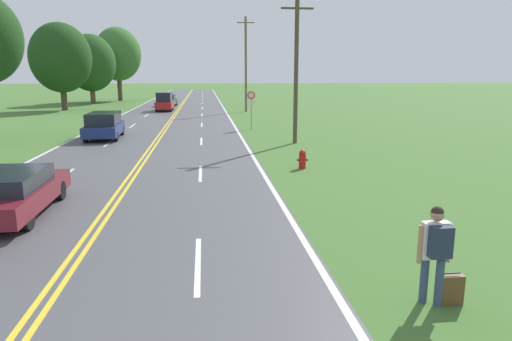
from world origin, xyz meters
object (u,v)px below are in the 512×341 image
at_px(suitcase, 451,290).
at_px(car_red_van_mid_near, 164,102).
at_px(tree_mid_treeline, 118,54).
at_px(car_dark_green_sedan_mid_far, 168,100).
at_px(hitchhiker_person, 436,246).
at_px(car_maroon_sedan_nearest, 14,192).
at_px(fire_hydrant, 302,159).
at_px(tree_right_cluster, 91,63).
at_px(car_dark_blue_van_approaching, 104,125).
at_px(tree_behind_sign, 61,58).
at_px(traffic_sign, 251,100).

height_order(suitcase, car_red_van_mid_near, car_red_van_mid_near).
height_order(tree_mid_treeline, car_dark_green_sedan_mid_far, tree_mid_treeline).
distance_m(hitchhiker_person, car_maroon_sedan_nearest, 11.13).
distance_m(hitchhiker_person, fire_hydrant, 11.76).
xyz_separation_m(tree_right_cluster, car_dark_blue_van_approaching, (8.76, -35.57, -4.54)).
xyz_separation_m(suitcase, car_dark_blue_van_approaching, (-10.35, 22.21, 0.57)).
bearing_deg(tree_behind_sign, traffic_sign, -46.93).
relative_size(hitchhiker_person, traffic_sign, 0.64).
relative_size(hitchhiker_person, tree_right_cluster, 0.19).
bearing_deg(car_maroon_sedan_nearest, tree_mid_treeline, 6.08).
height_order(fire_hydrant, car_dark_blue_van_approaching, car_dark_blue_van_approaching).
relative_size(suitcase, tree_behind_sign, 0.06).
height_order(traffic_sign, car_dark_green_sedan_mid_far, traffic_sign).
xyz_separation_m(traffic_sign, car_dark_green_sedan_mid_far, (-7.76, 25.41, -1.31)).
height_order(tree_behind_sign, car_red_van_mid_near, tree_behind_sign).
xyz_separation_m(tree_behind_sign, car_dark_green_sedan_mid_far, (10.93, 5.42, -4.88)).
distance_m(hitchhiker_person, tree_right_cluster, 60.89).
distance_m(suitcase, traffic_sign, 26.08).
bearing_deg(hitchhiker_person, car_maroon_sedan_nearest, 55.77).
height_order(hitchhiker_person, tree_mid_treeline, tree_mid_treeline).
bearing_deg(car_red_van_mid_near, car_maroon_sedan_nearest, 178.54).
xyz_separation_m(suitcase, car_red_van_mid_near, (-8.41, 43.65, 0.75)).
bearing_deg(car_dark_green_sedan_mid_far, car_red_van_mid_near, -176.42).
relative_size(car_maroon_sedan_nearest, car_dark_blue_van_approaching, 1.00).
xyz_separation_m(hitchhiker_person, tree_mid_treeline, (-16.28, 64.14, 5.70)).
relative_size(tree_right_cluster, car_dark_blue_van_approaching, 1.92).
height_order(fire_hydrant, car_red_van_mid_near, car_red_van_mid_near).
height_order(suitcase, car_maroon_sedan_nearest, car_maroon_sedan_nearest).
xyz_separation_m(tree_behind_sign, car_red_van_mid_near, (11.07, -2.35, -4.62)).
distance_m(suitcase, tree_right_cluster, 61.08).
bearing_deg(fire_hydrant, car_maroon_sedan_nearest, -149.82).
relative_size(tree_right_cluster, car_maroon_sedan_nearest, 1.92).
bearing_deg(tree_right_cluster, hitchhiker_person, -71.99).
bearing_deg(car_dark_green_sedan_mid_far, car_maroon_sedan_nearest, -178.72).
distance_m(car_red_van_mid_near, car_dark_green_sedan_mid_far, 7.77).
xyz_separation_m(car_maroon_sedan_nearest, car_dark_green_sedan_mid_far, (0.99, 45.15, 0.09)).
distance_m(tree_behind_sign, car_dark_green_sedan_mid_far, 13.14).
height_order(hitchhiker_person, tree_behind_sign, tree_behind_sign).
xyz_separation_m(hitchhiker_person, traffic_sign, (-0.46, 25.98, 0.99)).
height_order(car_dark_blue_van_approaching, car_dark_green_sedan_mid_far, car_dark_blue_van_approaching).
xyz_separation_m(hitchhiker_person, tree_behind_sign, (-19.15, 45.98, 4.56)).
relative_size(tree_mid_treeline, car_red_van_mid_near, 2.68).
relative_size(traffic_sign, car_dark_blue_van_approaching, 0.57).
distance_m(tree_mid_treeline, car_red_van_mid_near, 22.83).
relative_size(suitcase, car_red_van_mid_near, 0.15).
relative_size(tree_behind_sign, car_dark_blue_van_approaching, 1.96).
distance_m(traffic_sign, tree_mid_treeline, 41.58).
bearing_deg(car_dark_blue_van_approaching, suitcase, -157.80).
xyz_separation_m(car_dark_blue_van_approaching, car_dark_green_sedan_mid_far, (1.80, 29.20, -0.08)).
bearing_deg(fire_hydrant, tree_behind_sign, 119.54).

